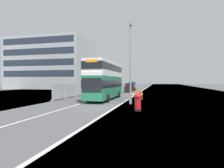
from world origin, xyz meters
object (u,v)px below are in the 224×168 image
lamppost_foreground (130,66)px  car_receding_mid (132,86)px  double_decker_bus (105,80)px  roadworks_barrier (137,94)px  car_oncoming_near (130,88)px  red_pillar_postbox (138,101)px

lamppost_foreground → car_receding_mid: bearing=97.5°
double_decker_bus → roadworks_barrier: 4.82m
double_decker_bus → car_oncoming_near: 17.27m
double_decker_bus → car_receding_mid: (0.01, 27.09, -1.68)m
car_oncoming_near → roadworks_barrier: bearing=-77.9°
lamppost_foreground → red_pillar_postbox: 5.93m
car_oncoming_near → lamppost_foreground: bearing=-81.1°
double_decker_bus → red_pillar_postbox: double_decker_bus is taller
lamppost_foreground → car_oncoming_near: bearing=98.9°
roadworks_barrier → car_oncoming_near: (-3.50, 16.37, 0.23)m
lamppost_foreground → roadworks_barrier: (0.17, 4.99, -3.51)m
lamppost_foreground → car_oncoming_near: lamppost_foreground is taller
red_pillar_postbox → lamppost_foreground: bearing=105.6°
roadworks_barrier → car_oncoming_near: 16.74m
car_oncoming_near → car_receding_mid: 9.97m
car_receding_mid → lamppost_foreground: bearing=-82.5°
roadworks_barrier → car_receding_mid: (-4.29, 26.31, 0.33)m
double_decker_bus → lamppost_foreground: (4.14, -4.20, 1.50)m
red_pillar_postbox → car_receding_mid: car_receding_mid is taller
lamppost_foreground → red_pillar_postbox: lamppost_foreground is taller
double_decker_bus → car_oncoming_near: double_decker_bus is taller
lamppost_foreground → car_oncoming_near: (-3.34, 21.36, -3.28)m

